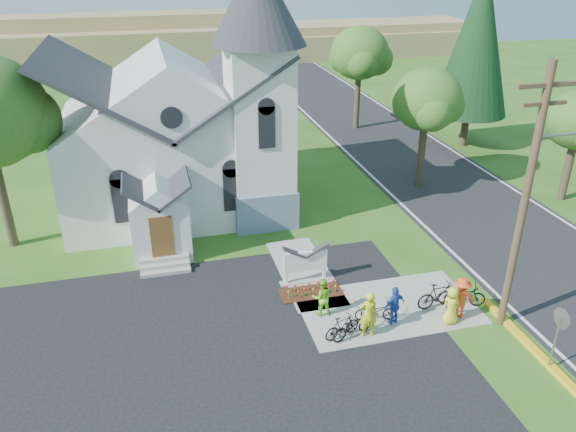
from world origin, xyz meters
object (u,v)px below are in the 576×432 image
object	(u,v)px
church_sign	(305,262)
cyclist_1	(322,297)
cyclist_0	(368,314)
bike_2	(376,311)
bike_3	(439,295)
cyclist_3	(461,298)
bike_4	(462,295)
cyclist_2	(395,305)
stop_sign	(560,327)
bike_0	(352,326)
bike_1	(342,326)
utility_pole	(528,195)
cyclist_4	(451,305)

from	to	relation	value
church_sign	cyclist_1	bearing A→B (deg)	-91.20
cyclist_0	bike_2	distance (m)	1.16
bike_3	cyclist_3	bearing A→B (deg)	-150.71
cyclist_3	bike_4	bearing A→B (deg)	-120.71
cyclist_2	stop_sign	bearing A→B (deg)	119.60
bike_0	bike_1	size ratio (longest dim) A/B	1.20
utility_pole	bike_1	bearing A→B (deg)	173.70
utility_pole	cyclist_1	xyz separation A→B (m)	(-6.62, 2.25, -4.55)
utility_pole	cyclist_0	world-z (taller)	utility_pole
bike_0	cyclist_1	distance (m)	1.80
bike_1	cyclist_4	size ratio (longest dim) A/B	0.97
utility_pole	bike_3	world-z (taller)	utility_pole
utility_pole	cyclist_0	xyz separation A→B (m)	(-5.37, 0.54, -4.41)
cyclist_1	cyclist_3	xyz separation A→B (m)	(5.13, -1.53, 0.08)
cyclist_0	cyclist_4	distance (m)	3.37
bike_2	utility_pole	bearing A→B (deg)	-94.92
utility_pole	bike_3	xyz separation A→B (m)	(-1.94, 1.50, -4.79)
utility_pole	cyclist_4	bearing A→B (deg)	166.64
cyclist_1	bike_3	bearing A→B (deg)	171.38
cyclist_0	cyclist_4	bearing A→B (deg)	-176.11
stop_sign	cyclist_1	size ratio (longest dim) A/B	1.55
church_sign	bike_4	world-z (taller)	church_sign
church_sign	bike_3	distance (m)	5.64
bike_1	cyclist_2	bearing A→B (deg)	-99.09
bike_2	bike_0	bearing A→B (deg)	131.09
bike_0	cyclist_1	world-z (taller)	cyclist_1
church_sign	bike_0	bearing A→B (deg)	-81.12
stop_sign	bike_3	world-z (taller)	stop_sign
bike_0	cyclist_2	world-z (taller)	cyclist_2
cyclist_1	cyclist_4	xyz separation A→B (m)	(4.61, -1.77, -0.01)
cyclist_1	stop_sign	bearing A→B (deg)	143.98
bike_3	bike_4	bearing A→B (deg)	-96.08
church_sign	cyclist_0	bearing A→B (deg)	-74.03
cyclist_2	cyclist_3	size ratio (longest dim) A/B	0.92
cyclist_2	bike_3	size ratio (longest dim) A/B	0.86
church_sign	cyclist_3	distance (m)	6.46
church_sign	cyclist_2	world-z (taller)	church_sign
church_sign	cyclist_3	world-z (taller)	cyclist_3
bike_1	cyclist_3	world-z (taller)	cyclist_3
cyclist_2	cyclist_0	bearing A→B (deg)	1.33
cyclist_4	cyclist_2	bearing A→B (deg)	-18.57
cyclist_0	bike_1	xyz separation A→B (m)	(-0.93, 0.16, -0.49)
bike_1	church_sign	bearing A→B (deg)	-13.29
church_sign	stop_sign	bearing A→B (deg)	-48.12
cyclist_0	cyclist_2	distance (m)	1.36
cyclist_3	cyclist_4	size ratio (longest dim) A/B	1.11
bike_2	cyclist_3	xyz separation A→B (m)	(3.22, -0.61, 0.45)
bike_0	bike_2	bearing A→B (deg)	-78.69
utility_pole	cyclist_2	world-z (taller)	utility_pole
church_sign	cyclist_2	size ratio (longest dim) A/B	1.37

